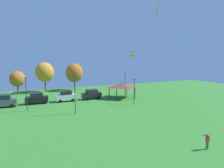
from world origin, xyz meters
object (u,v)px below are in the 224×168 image
(person_standing_near_foreground, at_px, (207,140))
(parked_car_leftmost, at_px, (4,101))
(light_post_3, at_px, (125,84))
(park_pavilion, at_px, (122,85))
(kite_flying_1, at_px, (133,54))
(treeline_tree_4, at_px, (74,73))
(parked_car_second_from_left, at_px, (37,98))
(light_post_2, at_px, (26,92))
(treeline_tree_2, at_px, (17,79))
(light_post_1, at_px, (134,90))
(parked_car_rightmost_in_row, at_px, (92,94))
(light_post_0, at_px, (75,91))
(parked_car_third_from_left, at_px, (66,96))
(treeline_tree_3, at_px, (45,72))

(person_standing_near_foreground, height_order, parked_car_leftmost, parked_car_leftmost)
(light_post_3, bearing_deg, park_pavilion, 162.46)
(kite_flying_1, distance_m, treeline_tree_4, 19.78)
(parked_car_second_from_left, height_order, park_pavilion, park_pavilion)
(parked_car_second_from_left, height_order, light_post_2, light_post_2)
(park_pavilion, bearing_deg, treeline_tree_2, 146.66)
(park_pavilion, relative_size, light_post_3, 1.05)
(light_post_3, xyz_separation_m, treeline_tree_4, (-8.58, 16.08, 1.85))
(light_post_1, bearing_deg, parked_car_rightmost_in_row, 126.83)
(kite_flying_1, distance_m, parked_car_leftmost, 29.21)
(parked_car_leftmost, xyz_separation_m, light_post_1, (23.92, -8.36, 1.81))
(parked_car_second_from_left, relative_size, treeline_tree_4, 0.56)
(parked_car_leftmost, distance_m, parked_car_rightmost_in_row, 17.61)
(park_pavilion, bearing_deg, parked_car_rightmost_in_row, 166.34)
(light_post_0, distance_m, treeline_tree_4, 24.60)
(treeline_tree_4, bearing_deg, parked_car_leftmost, -139.84)
(parked_car_leftmost, height_order, light_post_1, light_post_1)
(light_post_2, height_order, treeline_tree_2, treeline_tree_2)
(parked_car_rightmost_in_row, bearing_deg, treeline_tree_2, 133.30)
(parked_car_third_from_left, bearing_deg, parked_car_rightmost_in_row, 0.71)
(light_post_0, xyz_separation_m, light_post_1, (12.36, 1.43, -0.80))
(light_post_1, relative_size, light_post_3, 0.89)
(parked_car_rightmost_in_row, relative_size, treeline_tree_4, 0.57)
(park_pavilion, relative_size, treeline_tree_4, 0.78)
(parked_car_rightmost_in_row, bearing_deg, parked_car_second_from_left, 171.44)
(light_post_1, distance_m, treeline_tree_2, 31.25)
(kite_flying_1, height_order, treeline_tree_2, kite_flying_1)
(parked_car_leftmost, distance_m, parked_car_third_from_left, 11.74)
(light_post_3, xyz_separation_m, treeline_tree_3, (-16.91, 16.61, 2.27))
(kite_flying_1, relative_size, light_post_2, 0.25)
(parked_car_second_from_left, distance_m, light_post_1, 20.18)
(light_post_0, bearing_deg, treeline_tree_3, 97.10)
(person_standing_near_foreground, relative_size, light_post_0, 0.25)
(kite_flying_1, distance_m, treeline_tree_3, 25.58)
(park_pavilion, bearing_deg, parked_car_third_from_left, 172.25)
(light_post_3, relative_size, treeline_tree_4, 0.74)
(parked_car_second_from_left, bearing_deg, park_pavilion, -2.89)
(treeline_tree_4, bearing_deg, light_post_2, -123.64)
(person_standing_near_foreground, bearing_deg, light_post_3, 78.24)
(light_post_0, bearing_deg, person_standing_near_foreground, -61.55)
(parked_car_third_from_left, bearing_deg, light_post_1, -33.67)
(parked_car_second_from_left, bearing_deg, treeline_tree_2, 111.53)
(parked_car_second_from_left, relative_size, treeline_tree_2, 0.72)
(treeline_tree_3, height_order, treeline_tree_4, treeline_tree_3)
(light_post_0, height_order, light_post_1, light_post_0)
(parked_car_leftmost, xyz_separation_m, parked_car_second_from_left, (5.87, 0.46, -0.05))
(light_post_0, relative_size, light_post_1, 1.30)
(light_post_3, distance_m, treeline_tree_2, 28.34)
(light_post_1, height_order, treeline_tree_3, treeline_tree_3)
(light_post_2, bearing_deg, person_standing_near_foreground, -53.03)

